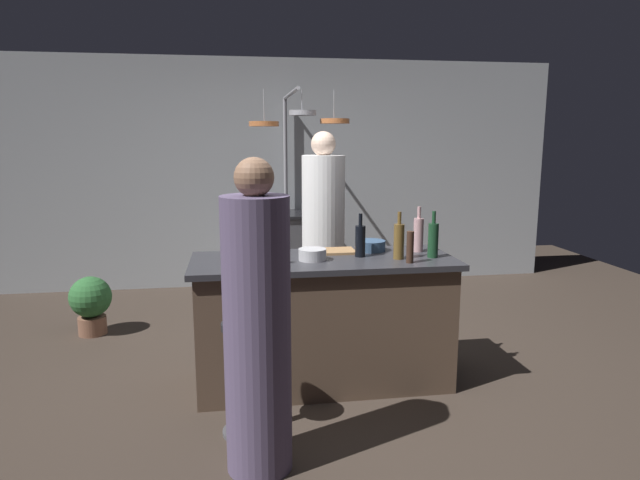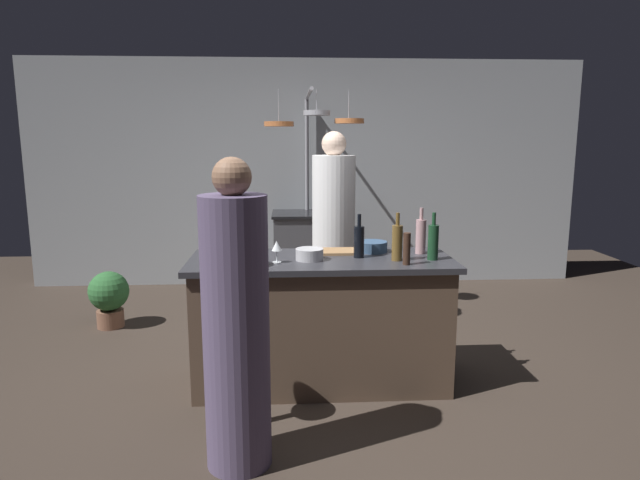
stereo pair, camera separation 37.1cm
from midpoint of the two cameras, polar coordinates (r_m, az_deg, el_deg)
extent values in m
plane|color=#382D26|center=(4.07, -2.36, -14.39)|extent=(9.00, 9.00, 0.00)
cube|color=#9EA3A8|center=(6.55, -5.31, 6.80)|extent=(6.40, 0.16, 2.60)
cube|color=brown|center=(3.91, -2.40, -8.66)|extent=(1.72, 0.66, 0.86)
cube|color=#2D2D33|center=(3.79, -2.46, -2.21)|extent=(1.80, 0.72, 0.04)
cube|color=#47474C|center=(6.27, -4.95, -1.39)|extent=(0.76, 0.60, 0.86)
cube|color=black|center=(6.19, -5.01, 2.64)|extent=(0.80, 0.64, 0.03)
cylinder|color=white|center=(4.87, -1.84, -0.53)|extent=(0.37, 0.37, 1.57)
sphere|color=beige|center=(4.79, -1.90, 9.86)|extent=(0.21, 0.21, 0.21)
cylinder|color=#4C4C51|center=(3.50, -10.76, -18.79)|extent=(0.28, 0.28, 0.02)
cylinder|color=#4C4C51|center=(3.35, -10.95, -14.01)|extent=(0.06, 0.06, 0.62)
cylinder|color=black|center=(3.23, -11.15, -8.70)|extent=(0.26, 0.26, 0.04)
cylinder|color=#594C6B|center=(2.88, -10.20, -9.86)|extent=(0.34, 0.34, 1.44)
sphere|color=#8C664C|center=(2.71, -10.74, 6.34)|extent=(0.20, 0.20, 0.20)
cylinder|color=gray|center=(6.42, -5.20, 4.71)|extent=(0.04, 0.04, 2.15)
cylinder|color=gray|center=(5.75, -4.93, 14.78)|extent=(0.04, 1.30, 0.04)
cylinder|color=#B26638|center=(5.27, -7.85, 11.76)|extent=(0.28, 0.28, 0.04)
cylinder|color=gray|center=(5.23, -7.88, 13.47)|extent=(0.01, 0.01, 0.31)
cylinder|color=gray|center=(5.21, -3.91, 12.92)|extent=(0.25, 0.25, 0.04)
cylinder|color=gray|center=(5.25, -3.96, 14.06)|extent=(0.01, 0.01, 0.21)
cylinder|color=#B26638|center=(5.24, -0.54, 12.14)|extent=(0.27, 0.27, 0.04)
cylinder|color=gray|center=(5.28, -0.62, 13.67)|extent=(0.01, 0.01, 0.28)
cylinder|color=brown|center=(5.42, -24.23, -8.03)|extent=(0.24, 0.24, 0.16)
sphere|color=#2D6633|center=(5.34, -24.44, -5.38)|extent=(0.36, 0.36, 0.36)
cube|color=#997047|center=(3.97, -1.39, -1.19)|extent=(0.32, 0.22, 0.02)
cylinder|color=#382319|center=(3.65, 6.40, -0.77)|extent=(0.05, 0.05, 0.21)
cylinder|color=black|center=(3.82, 1.39, -0.15)|extent=(0.07, 0.07, 0.22)
cylinder|color=black|center=(3.79, 1.40, 2.09)|extent=(0.03, 0.03, 0.08)
cylinder|color=brown|center=(3.76, 5.34, -0.19)|extent=(0.07, 0.07, 0.24)
cylinder|color=brown|center=(3.73, 5.38, 2.25)|extent=(0.03, 0.03, 0.08)
cylinder|color=#B78C8E|center=(4.02, 7.51, 0.49)|extent=(0.07, 0.07, 0.24)
cylinder|color=#B78C8E|center=(4.00, 7.56, 2.81)|extent=(0.03, 0.03, 0.08)
cylinder|color=#193D23|center=(3.83, 8.87, -0.07)|extent=(0.07, 0.07, 0.24)
cylinder|color=#193D23|center=(3.81, 8.93, 2.31)|extent=(0.03, 0.03, 0.08)
cylinder|color=silver|center=(3.65, -6.96, -2.40)|extent=(0.06, 0.06, 0.01)
cylinder|color=silver|center=(3.64, -6.97, -1.78)|extent=(0.01, 0.01, 0.07)
cone|color=silver|center=(3.63, -7.00, -0.70)|extent=(0.07, 0.07, 0.06)
cylinder|color=silver|center=(3.71, -11.54, -2.31)|extent=(0.06, 0.06, 0.01)
cylinder|color=silver|center=(3.71, -11.56, -1.70)|extent=(0.01, 0.01, 0.07)
cone|color=silver|center=(3.69, -11.60, -0.64)|extent=(0.07, 0.07, 0.06)
cylinder|color=#B7B7BC|center=(3.72, -3.64, -1.52)|extent=(0.19, 0.19, 0.08)
cylinder|color=#334C6B|center=(4.03, 2.62, -0.61)|extent=(0.21, 0.21, 0.08)
cylinder|color=brown|center=(3.58, -9.43, -2.33)|extent=(0.20, 0.20, 0.06)
camera|label=1|loc=(0.19, -92.72, -0.50)|focal=31.10mm
camera|label=2|loc=(0.19, 87.28, 0.50)|focal=31.10mm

